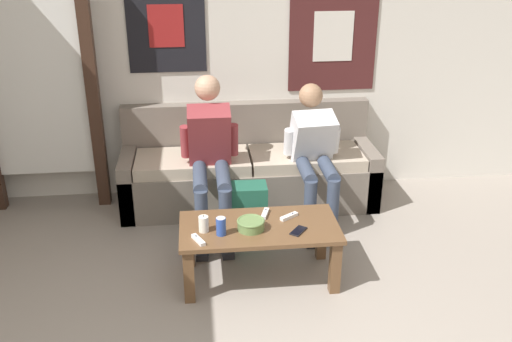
{
  "coord_description": "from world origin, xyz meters",
  "views": [
    {
      "loc": [
        -0.27,
        -1.94,
        2.31
      ],
      "look_at": [
        0.15,
        1.85,
        0.64
      ],
      "focal_mm": 40.0,
      "sensor_mm": 36.0,
      "label": 1
    }
  ],
  "objects_px": {
    "couch": "(249,172)",
    "game_controller_near_right": "(289,216)",
    "coffee_table": "(259,236)",
    "person_seated_teen": "(314,150)",
    "game_controller_near_left": "(265,214)",
    "cell_phone": "(298,231)",
    "pillar_candle": "(204,224)",
    "game_controller_far_center": "(198,240)",
    "ceramic_bowl": "(251,224)",
    "drink_can_blue": "(221,226)",
    "backpack": "(245,214)",
    "person_seated_adult": "(210,150)"
  },
  "relations": [
    {
      "from": "coffee_table",
      "to": "drink_can_blue",
      "type": "bearing_deg",
      "value": -160.95
    },
    {
      "from": "person_seated_adult",
      "to": "person_seated_teen",
      "type": "bearing_deg",
      "value": 1.4
    },
    {
      "from": "coffee_table",
      "to": "person_seated_teen",
      "type": "xyz_separation_m",
      "value": [
        0.55,
        0.86,
        0.27
      ]
    },
    {
      "from": "couch",
      "to": "drink_can_blue",
      "type": "relative_size",
      "value": 17.72
    },
    {
      "from": "person_seated_adult",
      "to": "ceramic_bowl",
      "type": "xyz_separation_m",
      "value": [
        0.23,
        -0.89,
        -0.19
      ]
    },
    {
      "from": "game_controller_near_left",
      "to": "backpack",
      "type": "bearing_deg",
      "value": 105.2
    },
    {
      "from": "couch",
      "to": "backpack",
      "type": "relative_size",
      "value": 4.73
    },
    {
      "from": "person_seated_teen",
      "to": "game_controller_near_right",
      "type": "bearing_deg",
      "value": -113.07
    },
    {
      "from": "game_controller_far_center",
      "to": "game_controller_near_left",
      "type": "bearing_deg",
      "value": 33.51
    },
    {
      "from": "coffee_table",
      "to": "game_controller_near_right",
      "type": "bearing_deg",
      "value": 21.59
    },
    {
      "from": "coffee_table",
      "to": "drink_can_blue",
      "type": "height_order",
      "value": "drink_can_blue"
    },
    {
      "from": "person_seated_adult",
      "to": "coffee_table",
      "type": "bearing_deg",
      "value": -70.61
    },
    {
      "from": "couch",
      "to": "game_controller_near_right",
      "type": "relative_size",
      "value": 15.88
    },
    {
      "from": "game_controller_near_left",
      "to": "cell_phone",
      "type": "distance_m",
      "value": 0.32
    },
    {
      "from": "backpack",
      "to": "game_controller_near_right",
      "type": "xyz_separation_m",
      "value": [
        0.27,
        -0.46,
        0.21
      ]
    },
    {
      "from": "ceramic_bowl",
      "to": "cell_phone",
      "type": "distance_m",
      "value": 0.32
    },
    {
      "from": "coffee_table",
      "to": "cell_phone",
      "type": "xyz_separation_m",
      "value": [
        0.25,
        -0.11,
        0.08
      ]
    },
    {
      "from": "coffee_table",
      "to": "backpack",
      "type": "relative_size",
      "value": 2.33
    },
    {
      "from": "drink_can_blue",
      "to": "game_controller_near_left",
      "type": "distance_m",
      "value": 0.4
    },
    {
      "from": "person_seated_adult",
      "to": "game_controller_far_center",
      "type": "relative_size",
      "value": 8.32
    },
    {
      "from": "pillar_candle",
      "to": "game_controller_far_center",
      "type": "xyz_separation_m",
      "value": [
        -0.04,
        -0.13,
        -0.04
      ]
    },
    {
      "from": "game_controller_near_right",
      "to": "game_controller_near_left",
      "type": "bearing_deg",
      "value": 159.64
    },
    {
      "from": "person_seated_adult",
      "to": "game_controller_near_right",
      "type": "relative_size",
      "value": 8.7
    },
    {
      "from": "coffee_table",
      "to": "game_controller_near_right",
      "type": "xyz_separation_m",
      "value": [
        0.22,
        0.09,
        0.09
      ]
    },
    {
      "from": "person_seated_teen",
      "to": "game_controller_far_center",
      "type": "height_order",
      "value": "person_seated_teen"
    },
    {
      "from": "pillar_candle",
      "to": "game_controller_near_right",
      "type": "distance_m",
      "value": 0.61
    },
    {
      "from": "person_seated_adult",
      "to": "backpack",
      "type": "xyz_separation_m",
      "value": [
        0.25,
        -0.3,
        -0.43
      ]
    },
    {
      "from": "pillar_candle",
      "to": "person_seated_teen",
      "type": "bearing_deg",
      "value": 44.16
    },
    {
      "from": "couch",
      "to": "pillar_candle",
      "type": "relative_size",
      "value": 18.09
    },
    {
      "from": "coffee_table",
      "to": "pillar_candle",
      "type": "bearing_deg",
      "value": -174.67
    },
    {
      "from": "cell_phone",
      "to": "coffee_table",
      "type": "bearing_deg",
      "value": 156.53
    },
    {
      "from": "person_seated_teen",
      "to": "ceramic_bowl",
      "type": "xyz_separation_m",
      "value": [
        -0.61,
        -0.91,
        -0.15
      ]
    },
    {
      "from": "person_seated_teen",
      "to": "backpack",
      "type": "distance_m",
      "value": 0.78
    },
    {
      "from": "person_seated_adult",
      "to": "backpack",
      "type": "distance_m",
      "value": 0.58
    },
    {
      "from": "couch",
      "to": "ceramic_bowl",
      "type": "bearing_deg",
      "value": -94.94
    },
    {
      "from": "couch",
      "to": "pillar_candle",
      "type": "xyz_separation_m",
      "value": [
        -0.42,
        -1.24,
        0.18
      ]
    },
    {
      "from": "game_controller_near_right",
      "to": "cell_phone",
      "type": "xyz_separation_m",
      "value": [
        0.03,
        -0.2,
        -0.01
      ]
    },
    {
      "from": "game_controller_near_right",
      "to": "coffee_table",
      "type": "bearing_deg",
      "value": -158.41
    },
    {
      "from": "coffee_table",
      "to": "pillar_candle",
      "type": "relative_size",
      "value": 8.91
    },
    {
      "from": "pillar_candle",
      "to": "drink_can_blue",
      "type": "height_order",
      "value": "drink_can_blue"
    },
    {
      "from": "person_seated_teen",
      "to": "drink_can_blue",
      "type": "relative_size",
      "value": 8.88
    },
    {
      "from": "coffee_table",
      "to": "drink_can_blue",
      "type": "relative_size",
      "value": 8.73
    },
    {
      "from": "couch",
      "to": "person_seated_teen",
      "type": "height_order",
      "value": "person_seated_teen"
    },
    {
      "from": "person_seated_adult",
      "to": "ceramic_bowl",
      "type": "bearing_deg",
      "value": -75.14
    },
    {
      "from": "person_seated_teen",
      "to": "game_controller_near_right",
      "type": "height_order",
      "value": "person_seated_teen"
    },
    {
      "from": "pillar_candle",
      "to": "game_controller_far_center",
      "type": "distance_m",
      "value": 0.14
    },
    {
      "from": "game_controller_near_left",
      "to": "cell_phone",
      "type": "xyz_separation_m",
      "value": [
        0.19,
        -0.26,
        -0.01
      ]
    },
    {
      "from": "coffee_table",
      "to": "person_seated_teen",
      "type": "bearing_deg",
      "value": 57.53
    },
    {
      "from": "person_seated_adult",
      "to": "game_controller_near_left",
      "type": "distance_m",
      "value": 0.81
    },
    {
      "from": "person_seated_adult",
      "to": "pillar_candle",
      "type": "height_order",
      "value": "person_seated_adult"
    }
  ]
}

